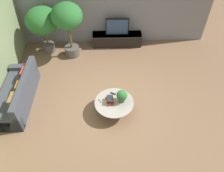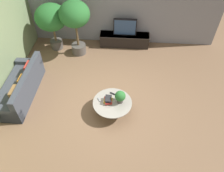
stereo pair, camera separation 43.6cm
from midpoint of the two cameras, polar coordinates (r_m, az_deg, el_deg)
The scene contains 12 objects.
ground_plane at distance 6.48m, azimuth -2.30°, elevation -4.32°, with size 24.00×24.00×0.00m, color brown.
back_wall_stone at distance 8.20m, azimuth -2.59°, elevation 20.62°, with size 7.40×0.12×3.00m, color gray.
media_console at distance 8.54m, azimuth -0.19°, elevation 12.09°, with size 1.87×0.50×0.47m.
television at distance 8.25m, azimuth -0.20°, elevation 15.20°, with size 0.84×0.13×0.64m.
coffee_table at distance 6.06m, azimuth -1.52°, elevation -5.03°, with size 1.08×1.08×0.39m.
couch_by_wall at distance 6.95m, azimuth -25.05°, elevation -2.06°, with size 0.84×2.17×0.84m.
potted_palm_tall at distance 8.09m, azimuth -19.22°, elevation 15.44°, with size 1.11×1.11×1.72m.
potted_palm_corner at distance 7.56m, azimuth -13.27°, elevation 16.46°, with size 1.02×1.02×1.98m.
potted_plant_tabletop at distance 5.83m, azimuth 0.44°, elevation -2.67°, with size 0.29×0.29×0.38m.
book_stack at distance 5.94m, azimuth -2.69°, elevation -3.75°, with size 0.25×0.32×0.14m.
remote_black at distance 6.17m, azimuth -1.74°, elevation -2.04°, with size 0.04×0.16×0.02m, color black.
remote_silver at distance 6.02m, azimuth -5.07°, elevation -3.88°, with size 0.04×0.16×0.02m, color gray.
Camera 1 is at (-0.07, -4.18, 4.96)m, focal length 35.00 mm.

